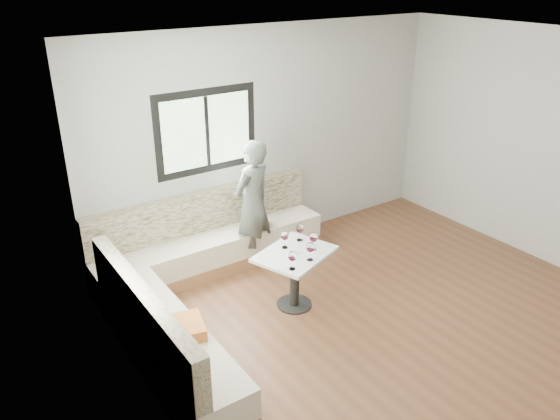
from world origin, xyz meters
The scene contains 10 objects.
room centered at (-0.08, 0.08, 1.41)m, with size 5.01×5.01×2.81m.
banquette centered at (-1.59, 1.63, 0.33)m, with size 2.90×2.80×0.95m.
table centered at (-0.69, 1.02, 0.49)m, with size 0.96×0.85×0.65m.
person centered at (-0.56, 2.06, 0.80)m, with size 0.58×0.38×1.59m, color #515750.
olive_ramekin centered at (-0.76, 0.99, 0.67)m, with size 0.09×0.09×0.04m.
wine_glass_a centered at (-0.91, 0.76, 0.79)m, with size 0.09×0.09×0.20m.
wine_glass_b centered at (-0.65, 0.80, 0.79)m, with size 0.09×0.09×0.20m.
wine_glass_c centered at (-0.49, 0.96, 0.79)m, with size 0.09×0.09×0.20m.
wine_glass_d centered at (-0.71, 1.17, 0.79)m, with size 0.09×0.09×0.20m.
wine_glass_e centered at (-0.48, 1.21, 0.79)m, with size 0.09×0.09×0.20m.
Camera 1 is at (-3.65, -3.05, 3.42)m, focal length 35.00 mm.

